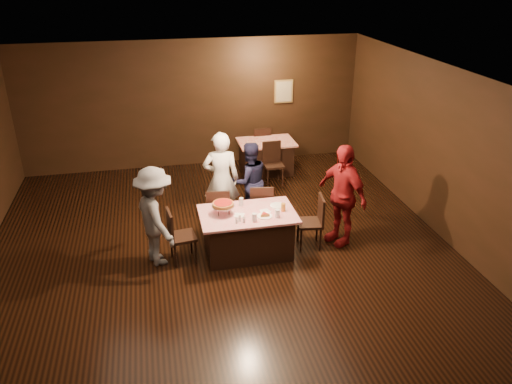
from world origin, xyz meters
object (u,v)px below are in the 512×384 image
back_table (266,157)px  chair_end_right (310,222)px  diner_grey_knit (155,217)px  glass_back (241,202)px  main_table (248,233)px  glass_front_right (278,213)px  glass_front_left (254,217)px  chair_end_left (182,235)px  plate_empty (277,206)px  chair_back_far (261,145)px  diner_navy_hoodie (249,181)px  chair_far_right (261,207)px  chair_back_near (273,164)px  glass_amber (283,207)px  chair_far_left (218,211)px  pizza_stand (223,204)px  diner_red_shirt (342,195)px  diner_white_jacket (221,179)px

back_table → chair_end_right: chair_end_right is taller
diner_grey_knit → glass_back: bearing=-100.8°
main_table → glass_front_right: glass_front_right is taller
main_table → diner_grey_knit: size_ratio=0.95×
glass_front_left → glass_front_right: (0.40, 0.05, 0.00)m
chair_end_left → chair_end_right: 2.20m
back_table → plate_empty: (-0.58, -3.28, 0.39)m
glass_front_right → glass_back: same height
chair_back_far → plate_empty: 3.93m
plate_empty → main_table: bearing=-164.7°
chair_back_far → diner_navy_hoodie: diner_navy_hoodie is taller
main_table → chair_far_right: bearing=61.9°
chair_back_near → glass_amber: chair_back_near is taller
chair_end_right → diner_grey_knit: bearing=-83.3°
chair_far_left → chair_far_right: bearing=-175.0°
chair_back_near → glass_front_left: 3.24m
diner_grey_knit → pizza_stand: (1.11, -0.01, 0.11)m
chair_end_right → glass_amber: 0.62m
back_table → pizza_stand: bearing=-114.4°
chair_far_left → glass_back: chair_far_left is taller
glass_front_left → plate_empty: bearing=42.0°
back_table → diner_red_shirt: bearing=-80.9°
plate_empty → diner_grey_knit: bearing=-177.4°
chair_far_right → chair_end_right: size_ratio=1.00×
glass_front_right → diner_grey_knit: bearing=171.1°
diner_red_shirt → glass_front_left: size_ratio=13.10×
chair_far_right → plate_empty: bearing=112.1°
diner_navy_hoodie → diner_red_shirt: 1.86m
diner_white_jacket → chair_far_left: bearing=77.7°
chair_end_right → plate_empty: 0.65m
main_table → chair_back_far: bearing=74.3°
back_table → glass_back: glass_back is taller
diner_red_shirt → pizza_stand: diner_red_shirt is taller
chair_end_left → glass_front_right: chair_end_left is taller
glass_front_right → chair_far_right: bearing=92.9°
chair_far_right → diner_white_jacket: 0.89m
chair_back_near → chair_back_far: (0.00, 1.30, 0.00)m
chair_far_right → chair_back_near: 2.11m
chair_end_left → glass_amber: chair_end_left is taller
diner_grey_knit → glass_amber: (2.11, -0.11, -0.00)m
glass_front_right → chair_back_near: bearing=77.1°
pizza_stand → chair_end_right: bearing=-1.9°
diner_navy_hoodie → chair_end_right: bearing=111.6°
glass_amber → diner_grey_knit: bearing=177.1°
back_table → chair_back_near: (0.00, -0.70, 0.09)m
pizza_stand → plate_empty: (0.95, 0.10, -0.17)m
chair_back_near → pizza_stand: 3.12m
main_table → back_table: (1.13, 3.43, 0.00)m
back_table → glass_back: 3.38m
diner_grey_knit → glass_front_right: 1.98m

